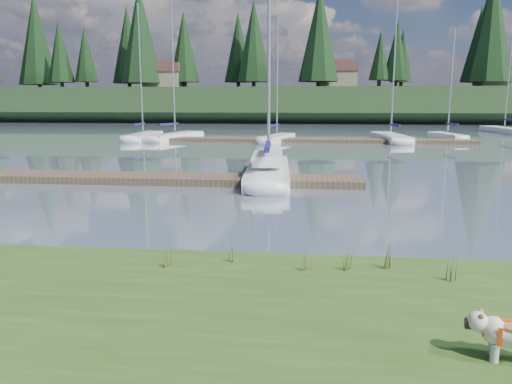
# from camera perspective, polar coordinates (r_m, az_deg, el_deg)

# --- Properties ---
(ground) EXTENTS (200.00, 200.00, 0.00)m
(ground) POSITION_cam_1_polar(r_m,az_deg,el_deg) (41.50, 3.61, 5.74)
(ground) COLOR slate
(ground) RESTS_ON ground
(bank) EXTENTS (60.00, 9.00, 0.35)m
(bank) POSITION_cam_1_polar(r_m,az_deg,el_deg) (6.50, -11.37, -20.02)
(bank) COLOR #35541D
(bank) RESTS_ON ground
(ridge) EXTENTS (200.00, 20.00, 5.00)m
(ridge) POSITION_cam_1_polar(r_m,az_deg,el_deg) (84.34, 4.93, 9.84)
(ridge) COLOR black
(ridge) RESTS_ON ground
(bulldog) EXTENTS (0.96, 0.51, 0.56)m
(bulldog) POSITION_cam_1_polar(r_m,az_deg,el_deg) (6.92, 27.26, -14.13)
(bulldog) COLOR silver
(bulldog) RESTS_ON bank
(sailboat_main) EXTENTS (2.29, 9.02, 12.84)m
(sailboat_main) POSITION_cam_1_polar(r_m,az_deg,el_deg) (22.76, 1.43, 2.87)
(sailboat_main) COLOR white
(sailboat_main) RESTS_ON ground
(dock_near) EXTENTS (16.00, 2.00, 0.30)m
(dock_near) POSITION_cam_1_polar(r_m,az_deg,el_deg) (21.38, -9.69, 1.49)
(dock_near) COLOR #4C3D2C
(dock_near) RESTS_ON ground
(dock_far) EXTENTS (26.00, 2.20, 0.30)m
(dock_far) POSITION_cam_1_polar(r_m,az_deg,el_deg) (41.45, 6.39, 5.89)
(dock_far) COLOR #4C3D2C
(dock_far) RESTS_ON ground
(sailboat_bg_0) EXTENTS (1.68, 7.92, 11.46)m
(sailboat_bg_0) POSITION_cam_1_polar(r_m,az_deg,el_deg) (45.41, -12.50, 6.33)
(sailboat_bg_0) COLOR white
(sailboat_bg_0) RESTS_ON ground
(sailboat_bg_1) EXTENTS (3.88, 8.19, 12.03)m
(sailboat_bg_1) POSITION_cam_1_polar(r_m,az_deg,el_deg) (44.87, -8.74, 6.41)
(sailboat_bg_1) COLOR white
(sailboat_bg_1) RESTS_ON ground
(sailboat_bg_2) EXTENTS (3.07, 6.85, 10.26)m
(sailboat_bg_2) POSITION_cam_1_polar(r_m,az_deg,el_deg) (42.01, 2.65, 6.26)
(sailboat_bg_2) COLOR white
(sailboat_bg_2) RESTS_ON ground
(sailboat_bg_3) EXTENTS (2.52, 9.11, 13.10)m
(sailboat_bg_3) POSITION_cam_1_polar(r_m,az_deg,el_deg) (44.58, 14.90, 6.15)
(sailboat_bg_3) COLOR white
(sailboat_bg_3) RESTS_ON ground
(sailboat_bg_4) EXTENTS (2.28, 6.40, 9.45)m
(sailboat_bg_4) POSITION_cam_1_polar(r_m,az_deg,el_deg) (47.03, 20.76, 6.04)
(sailboat_bg_4) COLOR white
(sailboat_bg_4) RESTS_ON ground
(sailboat_bg_5) EXTENTS (2.59, 9.15, 12.77)m
(sailboat_bg_5) POSITION_cam_1_polar(r_m,az_deg,el_deg) (59.29, 26.16, 6.43)
(sailboat_bg_5) COLOR white
(sailboat_bg_5) RESTS_ON ground
(weed_0) EXTENTS (0.17, 0.14, 0.51)m
(weed_0) POSITION_cam_1_polar(r_m,az_deg,el_deg) (9.73, -2.82, -6.76)
(weed_0) COLOR #475B23
(weed_0) RESTS_ON bank
(weed_1) EXTENTS (0.17, 0.14, 0.46)m
(weed_1) POSITION_cam_1_polar(r_m,az_deg,el_deg) (9.27, 6.14, -7.85)
(weed_1) COLOR #475B23
(weed_1) RESTS_ON bank
(weed_2) EXTENTS (0.17, 0.14, 0.60)m
(weed_2) POSITION_cam_1_polar(r_m,az_deg,el_deg) (9.65, 15.22, -7.05)
(weed_2) COLOR #475B23
(weed_2) RESTS_ON bank
(weed_3) EXTENTS (0.17, 0.14, 0.49)m
(weed_3) POSITION_cam_1_polar(r_m,az_deg,el_deg) (9.56, -9.70, -7.27)
(weed_3) COLOR #475B23
(weed_3) RESTS_ON bank
(weed_4) EXTENTS (0.17, 0.14, 0.46)m
(weed_4) POSITION_cam_1_polar(r_m,az_deg,el_deg) (9.41, 10.53, -7.66)
(weed_4) COLOR #475B23
(weed_4) RESTS_ON bank
(weed_5) EXTENTS (0.17, 0.14, 0.50)m
(weed_5) POSITION_cam_1_polar(r_m,az_deg,el_deg) (9.36, 21.41, -8.24)
(weed_5) COLOR #475B23
(weed_5) RESTS_ON bank
(mud_lip) EXTENTS (60.00, 0.50, 0.14)m
(mud_lip) POSITION_cam_1_polar(r_m,az_deg,el_deg) (10.44, -4.10, -8.41)
(mud_lip) COLOR #33281C
(mud_lip) RESTS_ON ground
(conifer_1) EXTENTS (4.40, 4.40, 11.30)m
(conifer_1) POSITION_cam_1_polar(r_m,az_deg,el_deg) (92.64, -21.50, 14.67)
(conifer_1) COLOR #382619
(conifer_1) RESTS_ON ridge
(conifer_2) EXTENTS (6.60, 6.60, 16.05)m
(conifer_2) POSITION_cam_1_polar(r_m,az_deg,el_deg) (84.32, -13.09, 17.14)
(conifer_2) COLOR #382619
(conifer_2) RESTS_ON ridge
(conifer_3) EXTENTS (4.84, 4.84, 12.25)m
(conifer_3) POSITION_cam_1_polar(r_m,az_deg,el_deg) (84.55, -2.06, 16.15)
(conifer_3) COLOR #382619
(conifer_3) RESTS_ON ridge
(conifer_4) EXTENTS (6.16, 6.16, 15.10)m
(conifer_4) POSITION_cam_1_polar(r_m,az_deg,el_deg) (77.93, 7.25, 17.55)
(conifer_4) COLOR #382619
(conifer_4) RESTS_ON ridge
(conifer_5) EXTENTS (3.96, 3.96, 10.35)m
(conifer_5) POSITION_cam_1_polar(r_m,az_deg,el_deg) (82.72, 15.81, 15.26)
(conifer_5) COLOR #382619
(conifer_5) RESTS_ON ridge
(conifer_6) EXTENTS (7.04, 7.04, 17.00)m
(conifer_6) POSITION_cam_1_polar(r_m,az_deg,el_deg) (84.20, 25.29, 16.75)
(conifer_6) COLOR #382619
(conifer_6) RESTS_ON ridge
(house_0) EXTENTS (6.30, 5.30, 4.65)m
(house_0) POSITION_cam_1_polar(r_m,az_deg,el_deg) (84.81, -10.50, 12.97)
(house_0) COLOR gray
(house_0) RESTS_ON ridge
(house_1) EXTENTS (6.30, 5.30, 4.65)m
(house_1) POSITION_cam_1_polar(r_m,az_deg,el_deg) (82.52, 9.23, 13.08)
(house_1) COLOR gray
(house_1) RESTS_ON ridge
(house_2) EXTENTS (6.30, 5.30, 4.65)m
(house_2) POSITION_cam_1_polar(r_m,az_deg,el_deg) (85.22, 26.01, 12.09)
(house_2) COLOR gray
(house_2) RESTS_ON ridge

